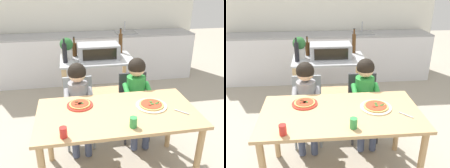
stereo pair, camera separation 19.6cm
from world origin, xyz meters
The scene contains 19 objects.
ground_plane centered at (0.00, 1.20, 0.00)m, with size 11.97×11.97×0.00m, color #A89E8C.
back_wall_tiled centered at (0.00, 3.05, 1.35)m, with size 4.43×0.14×2.70m.
kitchen_counter centered at (0.00, 2.64, 0.46)m, with size 3.99×0.60×1.11m.
kitchen_island_cart centered at (-0.04, 1.25, 0.58)m, with size 0.99×0.62×0.87m.
toaster_oven centered at (-0.02, 1.27, 0.97)m, with size 0.56×0.34×0.20m.
bottle_slim_sauce centered at (-0.33, 1.42, 0.97)m, with size 0.07×0.07×0.27m.
bottle_brown_beer centered at (-0.47, 1.15, 1.00)m, with size 0.06×0.06×0.32m.
bottle_clear_vinegar centered at (0.34, 1.48, 1.02)m, with size 0.06×0.06×0.36m.
potted_herb_plant centered at (-0.44, 1.30, 1.03)m, with size 0.18×0.18×0.29m.
dining_table centered at (0.00, 0.00, 0.64)m, with size 1.49×0.78×0.74m.
dining_chair_left centered at (-0.34, 0.65, 0.48)m, with size 0.36×0.36×0.81m.
dining_chair_right centered at (0.34, 0.66, 0.48)m, with size 0.36×0.36×0.81m.
child_in_grey_shirt centered at (-0.34, 0.53, 0.68)m, with size 0.32×0.42×1.02m.
child_in_green_shirt centered at (0.34, 0.54, 0.68)m, with size 0.32×0.42×1.04m.
pizza_plate_red_rimmed centered at (-0.34, 0.18, 0.76)m, with size 0.25×0.25×0.03m.
pizza_plate_cream centered at (0.34, 0.04, 0.76)m, with size 0.30×0.30×0.03m.
drinking_cup_red centered at (-0.49, -0.31, 0.79)m, with size 0.06×0.06×0.09m, color red.
drinking_cup_green centered at (0.08, -0.27, 0.79)m, with size 0.06×0.06×0.09m, color green.
serving_spoon centered at (0.58, -0.12, 0.75)m, with size 0.01×0.01×0.14m, color #B7BABF.
Camera 1 is at (-0.39, -1.89, 1.88)m, focal length 38.50 mm.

